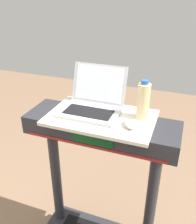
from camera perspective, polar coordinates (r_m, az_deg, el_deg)
The scene contains 4 objects.
desk_board at distance 1.41m, azimuth 0.71°, elevation -1.29°, with size 0.61×0.38×0.02m, color beige.
laptop at distance 1.46m, azimuth -1.21°, elevation 2.24°, with size 0.34×0.31×0.24m.
computer_mouse at distance 1.31m, azimuth 7.26°, elevation -2.71°, with size 0.06×0.10×0.03m, color #B2B2B7.
water_bottle at distance 1.37m, azimuth 10.43°, elevation 2.56°, with size 0.07×0.07×0.22m.
Camera 1 is at (0.42, -0.47, 1.78)m, focal length 39.55 mm.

